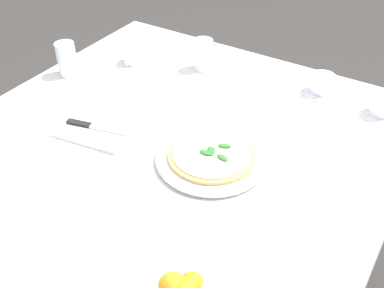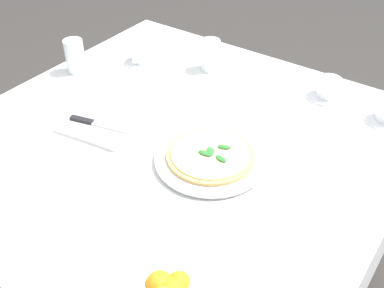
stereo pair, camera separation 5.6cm
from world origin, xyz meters
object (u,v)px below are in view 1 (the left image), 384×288
water_glass_right_edge (203,56)px  napkin_folded (94,130)px  coffee_cup_far_right (383,106)px  pizza_plate (211,158)px  coffee_cup_near_right (134,57)px  pizza (212,154)px  coffee_cup_left_edge (322,85)px  water_glass_far_left (67,61)px  dinner_knife (94,127)px

water_glass_right_edge → napkin_folded: (-0.07, -0.51, -0.04)m
coffee_cup_far_right → napkin_folded: coffee_cup_far_right is taller
pizza_plate → napkin_folded: (-0.36, -0.07, -0.00)m
pizza_plate → coffee_cup_near_right: size_ratio=2.30×
pizza → coffee_cup_left_edge: bearing=75.5°
water_glass_right_edge → coffee_cup_far_right: bearing=3.6°
coffee_cup_left_edge → pizza_plate: bearing=-104.6°
water_glass_far_left → dinner_knife: bearing=-35.1°
pizza_plate → water_glass_far_left: size_ratio=2.57×
pizza → napkin_folded: size_ratio=1.01×
water_glass_far_left → napkin_folded: water_glass_far_left is taller
pizza_plate → napkin_folded: bearing=-169.0°
coffee_cup_near_right → coffee_cup_far_right: bearing=9.4°
coffee_cup_left_edge → dinner_knife: coffee_cup_left_edge is taller
water_glass_right_edge → coffee_cup_near_right: bearing=-156.4°
pizza_plate → coffee_cup_left_edge: coffee_cup_left_edge is taller
dinner_knife → water_glass_right_edge: bearing=68.8°
coffee_cup_far_right → dinner_knife: size_ratio=0.68×
coffee_cup_left_edge → coffee_cup_near_right: 0.67m
coffee_cup_near_right → dinner_knife: 0.44m
pizza_plate → pizza: 0.01m
pizza_plate → coffee_cup_near_right: bearing=147.1°
pizza_plate → coffee_cup_near_right: 0.62m
coffee_cup_far_right → water_glass_far_left: bearing=-162.0°
pizza → coffee_cup_far_right: (0.33, 0.48, 0.01)m
coffee_cup_far_right → coffee_cup_near_right: bearing=-170.6°
coffee_cup_near_right → coffee_cup_left_edge: bearing=14.2°
coffee_cup_left_edge → dinner_knife: (-0.49, -0.57, -0.01)m
coffee_cup_near_right → water_glass_right_edge: size_ratio=1.19×
pizza_plate → coffee_cup_far_right: size_ratio=2.29×
dinner_knife → pizza: bearing=-2.8°
coffee_cup_far_right → pizza_plate: bearing=-125.0°
napkin_folded → dinner_knife: size_ratio=1.22×
napkin_folded → dinner_knife: dinner_knife is taller
pizza → dinner_knife: bearing=-169.0°
coffee_cup_far_right → water_glass_far_left: water_glass_far_left is taller
pizza → napkin_folded: bearing=-169.0°
pizza → water_glass_right_edge: size_ratio=2.15×
pizza → coffee_cup_left_edge: 0.52m
water_glass_right_edge → water_glass_far_left: size_ratio=0.94×
coffee_cup_near_right → napkin_folded: (0.16, -0.41, -0.02)m
coffee_cup_far_right → napkin_folded: size_ratio=0.56×
coffee_cup_far_right → water_glass_far_left: 1.06m
pizza → dinner_knife: size_ratio=1.23×
coffee_cup_far_right → napkin_folded: bearing=-141.7°
water_glass_far_left → dinner_knife: 0.39m
coffee_cup_left_edge → water_glass_right_edge: (-0.42, -0.06, 0.02)m
water_glass_far_left → coffee_cup_left_edge: bearing=23.6°
coffee_cup_left_edge → dinner_knife: 0.75m
coffee_cup_left_edge → coffee_cup_far_right: same height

